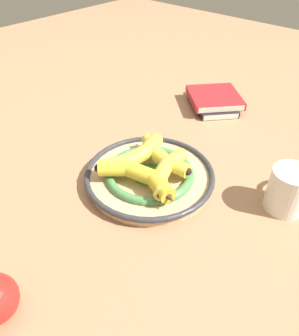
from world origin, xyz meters
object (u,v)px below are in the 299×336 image
(banana_a, at_px, (161,155))
(banana_d, at_px, (134,156))
(banana_b, at_px, (167,171))
(banana_c, at_px, (139,176))
(book_stack, at_px, (214,100))
(coffee_mug, at_px, (289,189))
(decorative_bowl, at_px, (150,175))

(banana_a, height_order, banana_d, banana_d)
(banana_b, xyz_separation_m, banana_c, (0.06, -0.03, 0.00))
(banana_c, relative_size, banana_d, 1.04)
(banana_a, distance_m, banana_c, 0.09)
(banana_b, relative_size, book_stack, 0.74)
(banana_c, bearing_deg, banana_b, -130.60)
(book_stack, distance_m, coffee_mug, 0.46)
(banana_d, bearing_deg, banana_a, -37.68)
(banana_a, xyz_separation_m, book_stack, (-0.37, -0.09, -0.03))
(decorative_bowl, height_order, banana_b, banana_b)
(book_stack, bearing_deg, banana_d, -45.43)
(decorative_bowl, relative_size, coffee_mug, 2.21)
(banana_a, relative_size, book_stack, 0.80)
(decorative_bowl, bearing_deg, coffee_mug, 115.76)
(coffee_mug, bearing_deg, decorative_bowl, 113.21)
(book_stack, bearing_deg, banana_c, -38.97)
(banana_c, height_order, book_stack, banana_c)
(banana_a, xyz_separation_m, banana_c, (0.09, 0.02, 0.00))
(banana_a, xyz_separation_m, banana_b, (0.04, 0.05, 0.00))
(banana_a, bearing_deg, book_stack, 117.73)
(decorative_bowl, xyz_separation_m, banana_a, (-0.05, -0.00, 0.03))
(book_stack, bearing_deg, banana_a, -38.11)
(decorative_bowl, height_order, book_stack, book_stack)
(banana_a, xyz_separation_m, coffee_mug, (-0.09, 0.27, 0.00))
(banana_a, relative_size, banana_b, 1.08)
(banana_c, relative_size, book_stack, 0.90)
(banana_c, xyz_separation_m, coffee_mug, (-0.18, 0.26, -0.00))
(banana_b, xyz_separation_m, book_stack, (-0.41, -0.14, -0.03))
(banana_c, bearing_deg, banana_d, -48.52)
(book_stack, relative_size, coffee_mug, 1.66)
(banana_c, distance_m, banana_d, 0.07)
(banana_c, distance_m, coffee_mug, 0.31)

